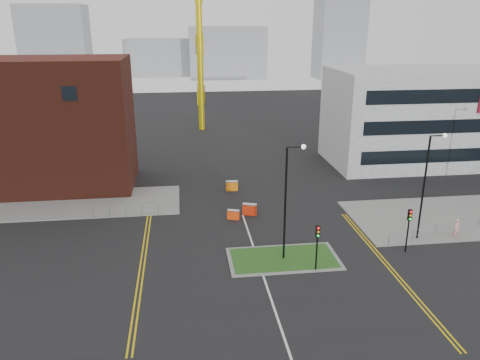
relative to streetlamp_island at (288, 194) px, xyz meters
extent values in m
plane|color=black|center=(-2.22, -8.00, -5.41)|extent=(200.00, 200.00, 0.00)
cube|color=slate|center=(-22.22, 14.00, -5.35)|extent=(28.00, 8.00, 0.12)
cube|color=slate|center=(19.78, 6.00, -5.35)|extent=(24.00, 10.00, 0.12)
cube|color=slate|center=(-0.22, 0.00, -5.37)|extent=(8.60, 4.60, 0.08)
cube|color=#27541C|center=(-0.22, 0.00, -5.35)|extent=(8.00, 4.00, 0.12)
cube|color=#4B1C12|center=(-22.22, 20.00, 1.59)|extent=(18.00, 10.00, 14.00)
cube|color=black|center=(-18.22, 14.98, 5.59)|extent=(1.40, 0.10, 1.40)
cube|color=#A1A3A6|center=(23.78, 24.00, 0.59)|extent=(25.00, 12.00, 12.00)
cube|color=black|center=(23.78, 17.98, -2.92)|extent=(22.00, 0.10, 1.60)
cube|color=black|center=(23.78, 17.98, 0.59)|extent=(22.00, 0.10, 1.60)
cube|color=black|center=(23.78, 17.98, 4.09)|extent=(22.00, 0.10, 1.60)
cylinder|color=yellow|center=(-4.22, 47.00, 10.69)|extent=(1.00, 1.00, 32.21)
cylinder|color=black|center=(-0.22, 0.00, -0.91)|extent=(0.16, 0.16, 9.00)
cylinder|color=black|center=(0.38, 0.00, 3.59)|extent=(1.20, 0.10, 0.10)
sphere|color=silver|center=(0.98, 0.00, 3.59)|extent=(0.36, 0.36, 0.36)
cylinder|color=black|center=(11.78, 2.00, -0.91)|extent=(0.16, 0.16, 9.00)
cylinder|color=black|center=(12.38, 2.00, 3.59)|extent=(1.20, 0.10, 0.10)
sphere|color=silver|center=(12.98, 2.00, 3.59)|extent=(0.36, 0.36, 0.36)
cylinder|color=black|center=(1.78, -2.00, -3.91)|extent=(0.12, 0.12, 3.00)
cube|color=black|center=(1.78, -2.00, -2.21)|extent=(0.28, 0.22, 0.90)
sphere|color=red|center=(1.78, -2.13, -1.91)|extent=(0.18, 0.18, 0.18)
sphere|color=orange|center=(1.78, -2.13, -2.21)|extent=(0.18, 0.18, 0.18)
sphere|color=#0CCC33|center=(1.78, -2.13, -2.51)|extent=(0.18, 0.18, 0.18)
cylinder|color=black|center=(9.78, 0.00, -3.91)|extent=(0.12, 0.12, 3.00)
cube|color=black|center=(9.78, 0.00, -2.21)|extent=(0.28, 0.22, 0.90)
sphere|color=red|center=(9.78, -0.13, -1.91)|extent=(0.18, 0.18, 0.18)
sphere|color=orange|center=(9.78, -0.13, -2.21)|extent=(0.18, 0.18, 0.18)
sphere|color=#0CCC33|center=(9.78, -0.13, -2.51)|extent=(0.18, 0.18, 0.18)
cylinder|color=gray|center=(-13.22, 10.00, -4.36)|extent=(6.00, 0.04, 0.04)
cylinder|color=gray|center=(-13.22, 10.00, -4.86)|extent=(6.00, 0.04, 0.04)
cylinder|color=gray|center=(-16.22, 10.00, -4.86)|extent=(0.05, 0.05, 1.10)
cylinder|color=gray|center=(-10.22, 10.00, -4.86)|extent=(0.05, 0.05, 1.10)
cylinder|color=gray|center=(18.28, 3.50, -4.36)|extent=(19.01, 5.04, 0.04)
cylinder|color=gray|center=(18.28, 3.50, -4.86)|extent=(19.01, 5.04, 0.04)
cylinder|color=gray|center=(8.78, 1.00, -4.86)|extent=(0.05, 0.05, 1.10)
cube|color=silver|center=(-2.22, -6.00, -5.41)|extent=(0.15, 30.00, 0.01)
cube|color=gold|center=(-11.22, 2.00, -5.41)|extent=(0.12, 24.00, 0.01)
cube|color=gold|center=(-10.92, 2.00, -5.41)|extent=(0.12, 24.00, 0.01)
cube|color=gold|center=(7.28, -2.00, -5.41)|extent=(0.12, 20.00, 0.01)
cube|color=gold|center=(7.58, -2.00, -5.41)|extent=(0.12, 20.00, 0.01)
cube|color=gray|center=(-42.22, 112.00, 5.59)|extent=(18.00, 12.00, 22.00)
cube|color=gray|center=(7.78, 122.00, 2.59)|extent=(24.00, 12.00, 16.00)
cube|color=gray|center=(42.78, 117.00, 8.59)|extent=(14.00, 12.00, 28.00)
cube|color=gray|center=(-10.22, 132.00, 0.59)|extent=(30.00, 12.00, 12.00)
imported|color=pink|center=(15.12, 1.77, -4.53)|extent=(0.77, 0.67, 1.78)
cube|color=#F8460D|center=(-3.22, 8.20, -4.95)|extent=(1.16, 0.70, 0.92)
cube|color=silver|center=(-3.22, 8.20, -4.54)|extent=(1.16, 0.70, 0.11)
cube|color=orange|center=(-2.49, 16.00, -4.87)|extent=(1.31, 0.46, 1.08)
cube|color=silver|center=(-2.49, 16.00, -4.38)|extent=(1.31, 0.46, 0.13)
cube|color=red|center=(-1.55, 9.06, -4.86)|extent=(1.39, 0.82, 1.10)
cube|color=silver|center=(-1.55, 9.06, -4.37)|extent=(1.39, 0.82, 0.13)
camera|label=1|loc=(-7.68, -31.78, 12.17)|focal=35.00mm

